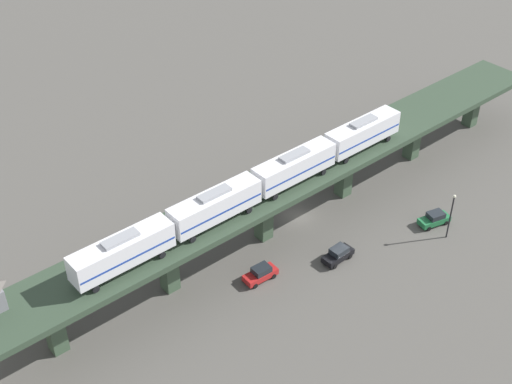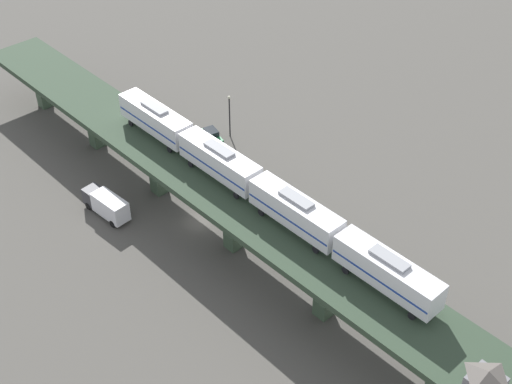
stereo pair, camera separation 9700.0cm
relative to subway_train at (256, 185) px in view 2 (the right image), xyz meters
The scene contains 9 objects.
ground_plane 13.84m from the subway_train, 66.29° to the right, with size 400.00×400.00×0.00m, color #4C4944.
elevated_viaduct 10.01m from the subway_train, 66.47° to the right, with size 31.76×91.07×7.85m.
subway_train is the anchor object (origin of this frame).
signal_hut 32.85m from the subway_train, 98.25° to the left, with size 3.94×3.94×3.40m.
street_car_black 14.22m from the subway_train, 125.65° to the right, with size 2.99×4.73×1.89m.
street_car_red 10.94m from the subway_train, 160.56° to the left, with size 2.65×4.67×1.89m.
street_car_green 26.51m from the subway_train, 102.85° to the right, with size 1.98×4.41×1.89m.
delivery_truck 22.24m from the subway_train, 48.18° to the right, with size 4.44×7.54×3.20m.
street_lamp 26.21m from the subway_train, 109.46° to the right, with size 0.44×0.44×6.94m.
Camera 2 is at (26.37, 64.32, 60.17)m, focal length 50.00 mm.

